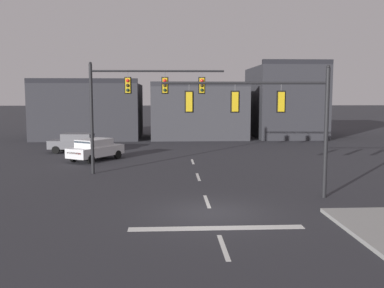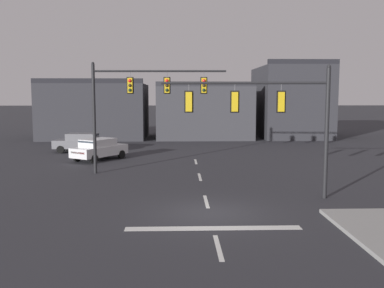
% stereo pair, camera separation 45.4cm
% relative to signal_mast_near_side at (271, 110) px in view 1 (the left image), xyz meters
% --- Properties ---
extents(ground_plane, '(400.00, 400.00, 0.00)m').
position_rel_signal_mast_near_side_xyz_m(ground_plane, '(-3.01, -2.69, -4.12)').
color(ground_plane, '#2B2B30').
extents(stop_bar_paint, '(6.40, 0.50, 0.01)m').
position_rel_signal_mast_near_side_xyz_m(stop_bar_paint, '(-3.01, -4.69, -4.12)').
color(stop_bar_paint, silver).
rests_on(stop_bar_paint, ground).
extents(lane_centreline, '(0.16, 26.40, 0.01)m').
position_rel_signal_mast_near_side_xyz_m(lane_centreline, '(-3.01, -0.69, -4.12)').
color(lane_centreline, silver).
rests_on(lane_centreline, ground).
extents(signal_mast_near_side, '(7.73, 0.81, 6.19)m').
position_rel_signal_mast_near_side_xyz_m(signal_mast_near_side, '(0.00, 0.00, 0.00)').
color(signal_mast_near_side, black).
rests_on(signal_mast_near_side, ground).
extents(signal_mast_far_side, '(8.14, 0.54, 6.81)m').
position_rel_signal_mast_near_side_xyz_m(signal_mast_far_side, '(-6.77, 6.63, 0.64)').
color(signal_mast_far_side, black).
rests_on(signal_mast_far_side, ground).
extents(car_lot_nearside, '(3.94, 4.66, 1.61)m').
position_rel_signal_mast_near_side_xyz_m(car_lot_nearside, '(-10.18, 12.31, -3.27)').
color(car_lot_nearside, silver).
rests_on(car_lot_nearside, ground).
extents(car_lot_middle, '(4.58, 2.24, 1.61)m').
position_rel_signal_mast_near_side_xyz_m(car_lot_middle, '(-12.54, 16.99, -3.27)').
color(car_lot_middle, slate).
rests_on(car_lot_middle, ground).
extents(building_row, '(32.02, 10.70, 8.59)m').
position_rel_signal_mast_near_side_xyz_m(building_row, '(-1.84, 30.09, -0.74)').
color(building_row, '#2D2D33').
rests_on(building_row, ground).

